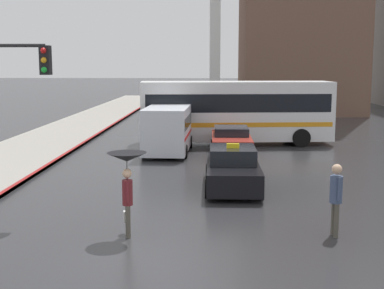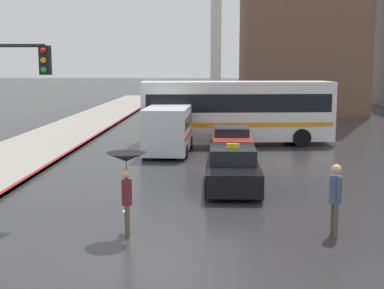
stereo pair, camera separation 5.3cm
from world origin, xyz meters
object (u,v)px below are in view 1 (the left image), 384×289
object	(u,v)px
ambulance_van	(168,127)
city_bus	(236,110)
pedestrian_with_umbrella	(127,169)
sedan_red	(231,142)
taxi	(233,170)
pedestrian_man	(336,193)

from	to	relation	value
ambulance_van	city_bus	size ratio (longest dim) A/B	0.50
pedestrian_with_umbrella	city_bus	bearing A→B (deg)	-23.63
pedestrian_with_umbrella	ambulance_van	bearing A→B (deg)	-11.48
pedestrian_with_umbrella	sedan_red	bearing A→B (deg)	-25.65
taxi	city_bus	size ratio (longest dim) A/B	0.42
ambulance_van	taxi	bearing A→B (deg)	112.85
taxi	pedestrian_with_umbrella	bearing A→B (deg)	62.23
city_bus	pedestrian_with_umbrella	size ratio (longest dim) A/B	4.82
taxi	pedestrian_with_umbrella	distance (m)	6.22
taxi	sedan_red	distance (m)	6.64
taxi	pedestrian_with_umbrella	size ratio (longest dim) A/B	2.04
ambulance_van	city_bus	world-z (taller)	city_bus
ambulance_van	city_bus	xyz separation A→B (m)	(3.42, 2.97, 0.61)
sedan_red	pedestrian_man	bearing A→B (deg)	100.47
taxi	pedestrian_with_umbrella	xyz separation A→B (m)	(-2.85, -5.42, 1.07)
ambulance_van	city_bus	distance (m)	4.58
city_bus	pedestrian_with_umbrella	xyz separation A→B (m)	(-3.43, -15.90, -0.15)
taxi	ambulance_van	bearing A→B (deg)	-69.17
sedan_red	city_bus	bearing A→B (deg)	-95.63
taxi	city_bus	world-z (taller)	city_bus
ambulance_van	pedestrian_with_umbrella	size ratio (longest dim) A/B	2.41
sedan_red	pedestrian_man	distance (m)	12.08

